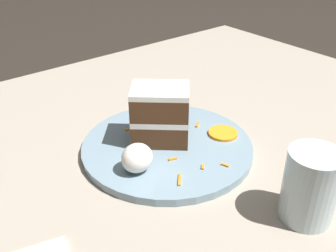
% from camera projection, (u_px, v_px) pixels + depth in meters
% --- Properties ---
extents(ground_plane, '(6.00, 6.00, 0.00)m').
position_uv_depth(ground_plane, '(153.00, 155.00, 0.73)').
color(ground_plane, black).
rests_on(ground_plane, ground).
extents(dining_table, '(1.28, 0.87, 0.03)m').
position_uv_depth(dining_table, '(153.00, 148.00, 0.72)').
color(dining_table, gray).
rests_on(dining_table, ground).
extents(plate, '(0.29, 0.29, 0.01)m').
position_uv_depth(plate, '(168.00, 146.00, 0.68)').
color(plate, gray).
rests_on(plate, dining_table).
extents(cake_slice, '(0.12, 0.12, 0.10)m').
position_uv_depth(cake_slice, '(161.00, 114.00, 0.67)').
color(cake_slice, '#4C2D19').
rests_on(cake_slice, plate).
extents(cream_dollop, '(0.05, 0.05, 0.05)m').
position_uv_depth(cream_dollop, '(137.00, 158.00, 0.60)').
color(cream_dollop, white).
rests_on(cream_dollop, plate).
extents(orange_garnish, '(0.05, 0.05, 0.01)m').
position_uv_depth(orange_garnish, '(223.00, 133.00, 0.70)').
color(orange_garnish, orange).
rests_on(orange_garnish, plate).
extents(carrot_shreds_scatter, '(0.15, 0.23, 0.00)m').
position_uv_depth(carrot_shreds_scatter, '(173.00, 139.00, 0.69)').
color(carrot_shreds_scatter, orange).
rests_on(carrot_shreds_scatter, plate).
extents(drinking_glass, '(0.07, 0.07, 0.10)m').
position_uv_depth(drinking_glass, '(309.00, 190.00, 0.52)').
color(drinking_glass, silver).
rests_on(drinking_glass, dining_table).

